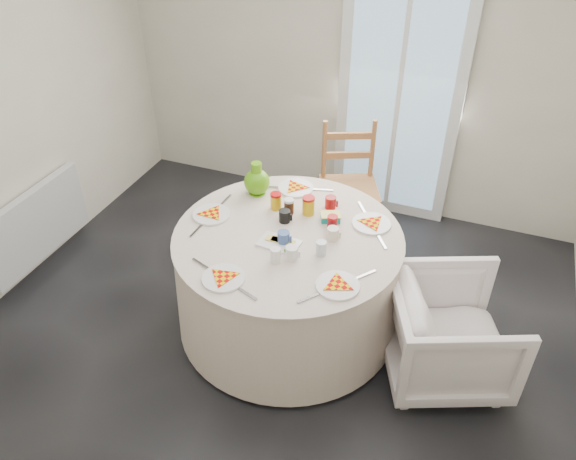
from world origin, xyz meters
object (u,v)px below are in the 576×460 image
(green_pitcher, at_px, (257,179))
(radiator, at_px, (37,225))
(table, at_px, (288,281))
(wooden_chair, at_px, (349,191))
(armchair, at_px, (451,327))

(green_pitcher, bearing_deg, radiator, -147.25)
(radiator, height_order, table, table)
(table, distance_m, green_pitcher, 0.73)
(wooden_chair, bearing_deg, armchair, -72.41)
(table, xyz_separation_m, armchair, (1.08, -0.05, 0.02))
(table, bearing_deg, armchair, -2.65)
(table, height_order, armchair, armchair)
(radiator, height_order, armchair, armchair)
(table, bearing_deg, radiator, -177.25)
(table, relative_size, armchair, 2.03)
(radiator, relative_size, table, 0.66)
(radiator, height_order, wooden_chair, wooden_chair)
(radiator, height_order, green_pitcher, green_pitcher)
(wooden_chair, relative_size, green_pitcher, 4.31)
(radiator, relative_size, green_pitcher, 4.27)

